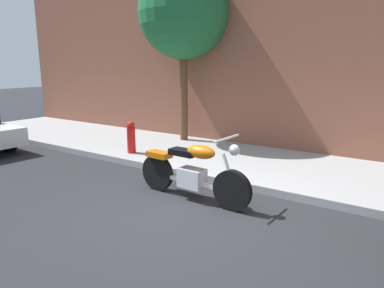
# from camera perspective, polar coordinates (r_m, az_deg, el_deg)

# --- Properties ---
(ground_plane) EXTENTS (60.00, 60.00, 0.00)m
(ground_plane) POSITION_cam_1_polar(r_m,az_deg,el_deg) (5.46, -2.57, -11.37)
(ground_plane) COLOR #28282D
(sidewalk) EXTENTS (19.93, 2.95, 0.14)m
(sidewalk) POSITION_cam_1_polar(r_m,az_deg,el_deg) (7.93, 10.56, -3.30)
(sidewalk) COLOR #A6A6A6
(sidewalk) RESTS_ON ground
(motorcycle) EXTENTS (2.20, 0.70, 1.15)m
(motorcycle) POSITION_cam_1_polar(r_m,az_deg,el_deg) (5.92, 0.01, -4.53)
(motorcycle) COLOR black
(motorcycle) RESTS_ON ground
(street_tree) EXTENTS (2.40, 2.40, 4.74)m
(street_tree) POSITION_cam_1_polar(r_m,az_deg,el_deg) (9.93, -1.39, 20.19)
(street_tree) COLOR brown
(street_tree) RESTS_ON ground
(fire_hydrant) EXTENTS (0.20, 0.20, 0.91)m
(fire_hydrant) POSITION_cam_1_polar(r_m,az_deg,el_deg) (8.62, -9.73, 0.66)
(fire_hydrant) COLOR red
(fire_hydrant) RESTS_ON ground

